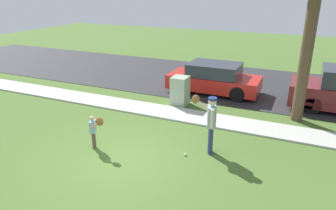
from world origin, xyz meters
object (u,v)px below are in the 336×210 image
object	(u,v)px
person_child	(95,127)
baseball	(185,155)
parked_hatchback_red	(214,78)
person_adult	(210,119)
utility_cabinet	(180,91)

from	to	relation	value
person_child	baseball	distance (m)	2.72
person_child	parked_hatchback_red	bearing A→B (deg)	56.37
person_child	baseball	size ratio (longest dim) A/B	14.30
person_adult	person_child	bearing A→B (deg)	0.96
utility_cabinet	parked_hatchback_red	size ratio (longest dim) A/B	0.29
person_adult	baseball	world-z (taller)	person_adult
baseball	utility_cabinet	bearing A→B (deg)	114.22
person_adult	person_child	size ratio (longest dim) A/B	1.59
baseball	utility_cabinet	distance (m)	4.15
person_adult	parked_hatchback_red	xyz separation A→B (m)	(-1.43, 5.34, -0.40)
person_child	baseball	bearing A→B (deg)	-4.46
person_adult	person_child	distance (m)	3.32
baseball	person_child	bearing A→B (deg)	-165.27
person_adult	parked_hatchback_red	bearing A→B (deg)	-94.22
person_child	parked_hatchback_red	xyz separation A→B (m)	(1.67, 6.47, -0.03)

